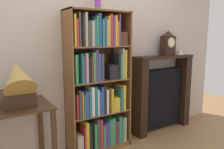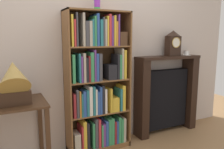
# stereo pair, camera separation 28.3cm
# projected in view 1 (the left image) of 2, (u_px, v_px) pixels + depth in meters

# --- Properties ---
(wall_back) EXTENTS (4.43, 0.08, 2.60)m
(wall_back) POSITION_uv_depth(u_px,v_px,m) (97.00, 46.00, 2.87)
(wall_back) COLOR beige
(wall_back) RESTS_ON ground
(bookshelf) EXTENTS (0.79, 0.30, 1.72)m
(bookshelf) POSITION_uv_depth(u_px,v_px,m) (99.00, 88.00, 2.75)
(bookshelf) COLOR brown
(bookshelf) RESTS_ON ground
(cup_stack) EXTENTS (0.07, 0.07, 0.22)m
(cup_stack) POSITION_uv_depth(u_px,v_px,m) (98.00, 1.00, 2.59)
(cup_stack) COLOR green
(cup_stack) RESTS_ON bookshelf
(side_table_left) EXTENTS (0.59, 0.56, 0.77)m
(side_table_left) POSITION_uv_depth(u_px,v_px,m) (19.00, 123.00, 2.18)
(side_table_left) COLOR #472D1C
(side_table_left) RESTS_ON ground
(gramophone) EXTENTS (0.29, 0.47, 0.51)m
(gramophone) POSITION_uv_depth(u_px,v_px,m) (18.00, 84.00, 2.06)
(gramophone) COLOR #382316
(gramophone) RESTS_ON side_table_left
(fireplace_mantel) EXTENTS (1.01, 0.25, 1.15)m
(fireplace_mantel) POSITION_uv_depth(u_px,v_px,m) (161.00, 94.00, 3.41)
(fireplace_mantel) COLOR black
(fireplace_mantel) RESTS_ON ground
(mantel_clock) EXTENTS (0.20, 0.14, 0.36)m
(mantel_clock) POSITION_uv_depth(u_px,v_px,m) (168.00, 43.00, 3.30)
(mantel_clock) COLOR black
(mantel_clock) RESTS_ON fireplace_mantel
(teacup_with_saucer) EXTENTS (0.13, 0.13, 0.06)m
(teacup_with_saucer) POSITION_uv_depth(u_px,v_px,m) (180.00, 53.00, 3.47)
(teacup_with_saucer) COLOR white
(teacup_with_saucer) RESTS_ON fireplace_mantel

